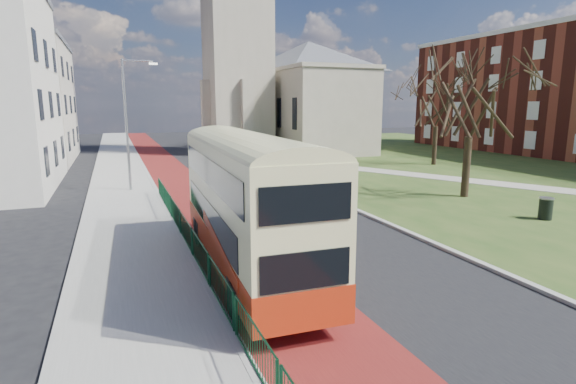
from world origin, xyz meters
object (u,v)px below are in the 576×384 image
litter_bin (546,208)px  streetlamp (129,118)px  winter_tree_near (472,88)px  bus (247,197)px  winter_tree_far (438,96)px

litter_bin → streetlamp: bearing=140.6°
streetlamp → winter_tree_near: (18.27, -9.06, 1.76)m
bus → winter_tree_far: winter_tree_far is taller
streetlamp → bus: bearing=-79.8°
winter_tree_near → winter_tree_far: winter_tree_near is taller
winter_tree_far → litter_bin: winter_tree_far is taller
bus → litter_bin: bus is taller
streetlamp → winter_tree_far: winter_tree_far is taller
bus → litter_bin: bearing=7.2°
winter_tree_far → streetlamp: bearing=-172.5°
streetlamp → litter_bin: 23.55m
bus → winter_tree_near: 17.34m
bus → winter_tree_far: 30.59m
streetlamp → bus: 16.45m
winter_tree_near → streetlamp: bearing=153.6°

